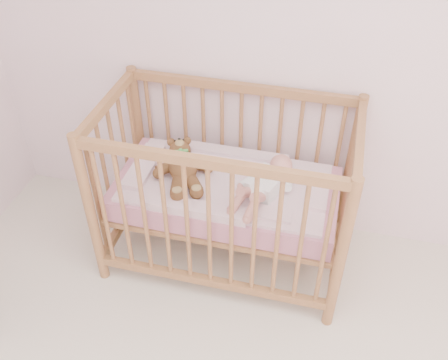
% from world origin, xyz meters
% --- Properties ---
extents(wall_back, '(4.00, 0.02, 2.70)m').
position_xyz_m(wall_back, '(0.00, 2.00, 1.35)').
color(wall_back, white).
rests_on(wall_back, floor).
extents(crib, '(1.36, 0.76, 1.00)m').
position_xyz_m(crib, '(-0.45, 1.60, 0.50)').
color(crib, '#9C7542').
rests_on(crib, floor).
extents(mattress, '(1.22, 0.62, 0.13)m').
position_xyz_m(mattress, '(-0.45, 1.60, 0.49)').
color(mattress, '#CE8092').
rests_on(mattress, crib).
extents(blanket, '(1.10, 0.58, 0.06)m').
position_xyz_m(blanket, '(-0.45, 1.60, 0.56)').
color(blanket, pink).
rests_on(blanket, mattress).
extents(baby, '(0.43, 0.61, 0.13)m').
position_xyz_m(baby, '(-0.23, 1.58, 0.64)').
color(baby, white).
rests_on(baby, blanket).
extents(teddy_bear, '(0.51, 0.59, 0.14)m').
position_xyz_m(teddy_bear, '(-0.69, 1.58, 0.65)').
color(teddy_bear, brown).
rests_on(teddy_bear, blanket).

